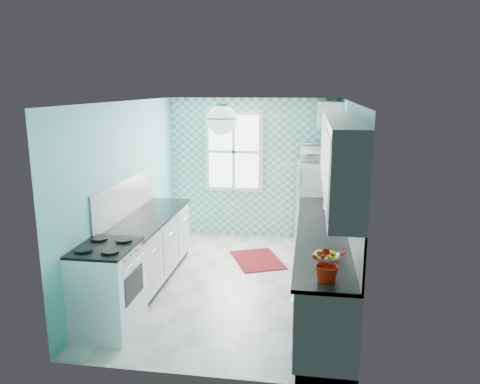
# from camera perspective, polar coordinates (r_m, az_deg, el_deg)

# --- Properties ---
(floor) EXTENTS (3.00, 4.40, 0.02)m
(floor) POSITION_cam_1_polar(r_m,az_deg,el_deg) (6.70, -0.76, -11.04)
(floor) COLOR silver
(floor) RESTS_ON ground
(ceiling) EXTENTS (3.00, 4.40, 0.02)m
(ceiling) POSITION_cam_1_polar(r_m,az_deg,el_deg) (6.13, -0.83, 11.06)
(ceiling) COLOR white
(ceiling) RESTS_ON wall_back
(wall_back) EXTENTS (3.00, 0.02, 2.50)m
(wall_back) POSITION_cam_1_polar(r_m,az_deg,el_deg) (8.44, 1.65, 2.91)
(wall_back) COLOR #60BDBB
(wall_back) RESTS_ON floor
(wall_front) EXTENTS (3.00, 0.02, 2.50)m
(wall_front) POSITION_cam_1_polar(r_m,az_deg,el_deg) (4.22, -5.70, -7.28)
(wall_front) COLOR #60BDBB
(wall_front) RESTS_ON floor
(wall_left) EXTENTS (0.02, 4.40, 2.50)m
(wall_left) POSITION_cam_1_polar(r_m,az_deg,el_deg) (6.70, -13.63, -0.03)
(wall_left) COLOR #60BDBB
(wall_left) RESTS_ON floor
(wall_right) EXTENTS (0.02, 4.40, 2.50)m
(wall_right) POSITION_cam_1_polar(r_m,az_deg,el_deg) (6.24, 13.03, -0.94)
(wall_right) COLOR #60BDBB
(wall_right) RESTS_ON floor
(accent_wall) EXTENTS (3.00, 0.01, 2.50)m
(accent_wall) POSITION_cam_1_polar(r_m,az_deg,el_deg) (8.42, 1.63, 2.88)
(accent_wall) COLOR #4BB5A3
(accent_wall) RESTS_ON wall_back
(window) EXTENTS (1.04, 0.05, 1.44)m
(window) POSITION_cam_1_polar(r_m,az_deg,el_deg) (8.40, -0.76, 4.93)
(window) COLOR white
(window) RESTS_ON wall_back
(backsplash_right) EXTENTS (0.02, 3.60, 0.51)m
(backsplash_right) POSITION_cam_1_polar(r_m,az_deg,el_deg) (5.86, 13.08, -2.37)
(backsplash_right) COLOR white
(backsplash_right) RESTS_ON wall_right
(backsplash_left) EXTENTS (0.02, 2.15, 0.51)m
(backsplash_left) POSITION_cam_1_polar(r_m,az_deg,el_deg) (6.64, -13.67, -0.64)
(backsplash_left) COLOR white
(backsplash_left) RESTS_ON wall_left
(upper_cabinets_right) EXTENTS (0.33, 3.20, 0.90)m
(upper_cabinets_right) POSITION_cam_1_polar(r_m,az_deg,el_deg) (5.51, 12.01, 4.23)
(upper_cabinets_right) COLOR white
(upper_cabinets_right) RESTS_ON wall_right
(upper_cabinet_fridge) EXTENTS (0.40, 0.74, 0.40)m
(upper_cabinet_fridge) POSITION_cam_1_polar(r_m,az_deg,el_deg) (7.90, 10.88, 9.32)
(upper_cabinet_fridge) COLOR white
(upper_cabinet_fridge) RESTS_ON wall_right
(ceiling_light) EXTENTS (0.34, 0.34, 0.35)m
(ceiling_light) POSITION_cam_1_polar(r_m,az_deg,el_deg) (5.35, -2.23, 8.81)
(ceiling_light) COLOR silver
(ceiling_light) RESTS_ON ceiling
(base_cabinets_right) EXTENTS (0.60, 3.60, 0.90)m
(base_cabinets_right) POSITION_cam_1_polar(r_m,az_deg,el_deg) (6.08, 9.98, -9.08)
(base_cabinets_right) COLOR white
(base_cabinets_right) RESTS_ON floor
(countertop_right) EXTENTS (0.63, 3.60, 0.04)m
(countertop_right) POSITION_cam_1_polar(r_m,az_deg,el_deg) (5.92, 10.01, -4.85)
(countertop_right) COLOR black
(countertop_right) RESTS_ON base_cabinets_right
(base_cabinets_left) EXTENTS (0.60, 2.15, 0.90)m
(base_cabinets_left) POSITION_cam_1_polar(r_m,az_deg,el_deg) (6.75, -11.06, -6.90)
(base_cabinets_left) COLOR white
(base_cabinets_left) RESTS_ON floor
(countertop_left) EXTENTS (0.63, 2.15, 0.04)m
(countertop_left) POSITION_cam_1_polar(r_m,az_deg,el_deg) (6.60, -11.11, -3.06)
(countertop_left) COLOR black
(countertop_left) RESTS_ON base_cabinets_left
(fridge) EXTENTS (0.64, 0.64, 1.46)m
(fridge) POSITION_cam_1_polar(r_m,az_deg,el_deg) (8.10, 9.10, -1.43)
(fridge) COLOR white
(fridge) RESTS_ON floor
(stove) EXTENTS (0.64, 0.80, 0.96)m
(stove) POSITION_cam_1_polar(r_m,az_deg,el_deg) (5.54, -15.87, -11.00)
(stove) COLOR white
(stove) RESTS_ON floor
(sink) EXTENTS (0.49, 0.41, 0.53)m
(sink) POSITION_cam_1_polar(r_m,az_deg,el_deg) (6.92, 9.99, -2.18)
(sink) COLOR silver
(sink) RESTS_ON countertop_right
(rug) EXTENTS (1.00, 1.16, 0.02)m
(rug) POSITION_cam_1_polar(r_m,az_deg,el_deg) (7.49, 2.14, -8.26)
(rug) COLOR maroon
(rug) RESTS_ON floor
(dish_towel) EXTENTS (0.09, 0.22, 0.34)m
(dish_towel) POSITION_cam_1_polar(r_m,az_deg,el_deg) (6.97, 7.25, -5.86)
(dish_towel) COLOR #5E9D8D
(dish_towel) RESTS_ON base_cabinets_right
(fruit_bowl) EXTENTS (0.31, 0.31, 0.07)m
(fruit_bowl) POSITION_cam_1_polar(r_m,az_deg,el_deg) (4.94, 10.46, -7.82)
(fruit_bowl) COLOR white
(fruit_bowl) RESTS_ON countertop_right
(potted_plant) EXTENTS (0.38, 0.34, 0.37)m
(potted_plant) POSITION_cam_1_polar(r_m,az_deg,el_deg) (4.37, 10.75, -8.44)
(potted_plant) COLOR red
(potted_plant) RESTS_ON countertop_right
(soap_bottle) EXTENTS (0.08, 0.09, 0.17)m
(soap_bottle) POSITION_cam_1_polar(r_m,az_deg,el_deg) (6.93, 10.39, -1.38)
(soap_bottle) COLOR #9AAABB
(soap_bottle) RESTS_ON countertop_right
(microwave) EXTENTS (0.55, 0.39, 0.29)m
(microwave) POSITION_cam_1_polar(r_m,az_deg,el_deg) (7.93, 9.32, 4.71)
(microwave) COLOR white
(microwave) RESTS_ON fridge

